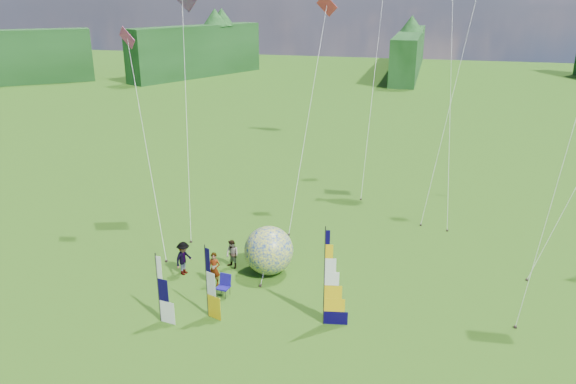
% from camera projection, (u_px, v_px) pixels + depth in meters
% --- Properties ---
extents(ground, '(220.00, 220.00, 0.00)m').
position_uv_depth(ground, '(287.00, 351.00, 23.16)').
color(ground, '#435E1E').
rests_on(ground, ground).
extents(treeline_ring, '(210.00, 210.00, 8.00)m').
position_uv_depth(treeline_ring, '(287.00, 264.00, 21.81)').
color(treeline_ring, '#245724').
rests_on(treeline_ring, ground).
extents(feather_banner_main, '(1.24, 0.31, 4.56)m').
position_uv_depth(feather_banner_main, '(324.00, 278.00, 24.27)').
color(feather_banner_main, '#080236').
rests_on(feather_banner_main, ground).
extents(side_banner_left, '(0.94, 0.42, 3.45)m').
position_uv_depth(side_banner_left, '(207.00, 282.00, 25.08)').
color(side_banner_left, '#E1AC0D').
rests_on(side_banner_left, ground).
extents(side_banner_far, '(0.97, 0.25, 3.27)m').
position_uv_depth(side_banner_far, '(158.00, 289.00, 24.70)').
color(side_banner_far, white).
rests_on(side_banner_far, ground).
extents(bol_inflatable, '(3.05, 3.05, 2.56)m').
position_uv_depth(bol_inflatable, '(269.00, 250.00, 29.19)').
color(bol_inflatable, navy).
rests_on(bol_inflatable, ground).
extents(spectator_a, '(0.66, 0.45, 1.75)m').
position_uv_depth(spectator_a, '(214.00, 269.00, 28.11)').
color(spectator_a, '#66594C').
rests_on(spectator_a, ground).
extents(spectator_b, '(0.86, 0.69, 1.58)m').
position_uv_depth(spectator_b, '(232.00, 254.00, 29.88)').
color(spectator_b, '#66594C').
rests_on(spectator_b, ground).
extents(spectator_c, '(0.69, 1.24, 1.81)m').
position_uv_depth(spectator_c, '(184.00, 258.00, 29.18)').
color(spectator_c, '#66594C').
rests_on(spectator_c, ground).
extents(spectator_d, '(1.18, 0.82, 1.87)m').
position_uv_depth(spectator_d, '(270.00, 253.00, 29.74)').
color(spectator_d, '#66594C').
rests_on(spectator_d, ground).
extents(camp_chair, '(0.70, 0.70, 1.10)m').
position_uv_depth(camp_chair, '(223.00, 286.00, 27.14)').
color(camp_chair, navy).
rests_on(camp_chair, ground).
extents(kite_whale, '(9.75, 15.57, 24.26)m').
position_uv_depth(kite_whale, '(453.00, 22.00, 36.22)').
color(kite_whale, black).
rests_on(kite_whale, ground).
extents(kite_rainbow_delta, '(9.02, 11.82, 16.23)m').
position_uv_depth(kite_rainbow_delta, '(185.00, 96.00, 33.53)').
color(kite_rainbow_delta, red).
rests_on(kite_rainbow_delta, ground).
extents(small_kite_red, '(5.27, 10.69, 14.38)m').
position_uv_depth(small_kite_red, '(309.00, 106.00, 35.18)').
color(small_kite_red, '#E7353D').
rests_on(small_kite_red, ground).
extents(small_kite_orange, '(7.33, 10.36, 18.30)m').
position_uv_depth(small_kite_orange, '(457.00, 73.00, 35.36)').
color(small_kite_orange, '#FF5E2E').
rests_on(small_kite_orange, ground).
extents(small_kite_pink, '(8.99, 9.65, 12.57)m').
position_uv_depth(small_kite_pink, '(145.00, 136.00, 31.67)').
color(small_kite_pink, '#CF387C').
rests_on(small_kite_pink, ground).
extents(small_kite_green, '(3.32, 13.15, 20.12)m').
position_uv_depth(small_kite_green, '(377.00, 48.00, 41.28)').
color(small_kite_green, '#249B12').
rests_on(small_kite_green, ground).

